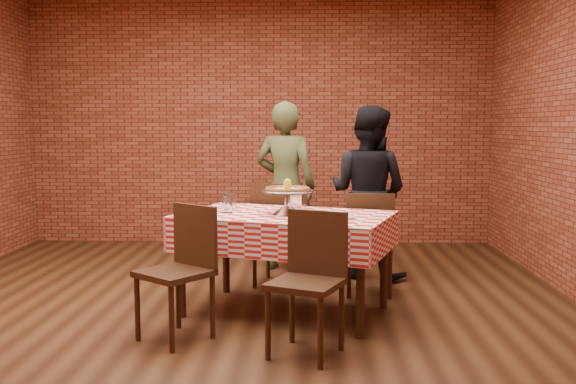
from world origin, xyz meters
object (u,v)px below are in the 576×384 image
object	(u,v)px
pizza	(288,190)
water_glass_left	(227,204)
table	(285,264)
diner_olive	(285,186)
water_glass_right	(231,200)
chair_far_left	(282,233)
pizza_stand	(288,202)
condiment_caddy	(299,200)
chair_near_left	(174,274)
diner_black	(368,192)
chair_far_right	(369,243)
chair_near_right	(306,285)

from	to	relation	value
pizza	water_glass_left	bearing A→B (deg)	169.86
table	pizza	size ratio (longest dim) A/B	4.47
table	diner_olive	size ratio (longest dim) A/B	0.92
water_glass_right	chair_far_left	distance (m)	0.77
pizza_stand	chair_far_left	distance (m)	0.95
pizza	diner_olive	distance (m)	1.47
condiment_caddy	chair_near_left	world-z (taller)	condiment_caddy
table	chair_near_left	world-z (taller)	chair_near_left
condiment_caddy	diner_black	world-z (taller)	diner_black
table	chair_far_right	bearing A→B (deg)	39.66
condiment_caddy	chair_far_right	size ratio (longest dim) A/B	0.16
chair_far_left	diner_olive	world-z (taller)	diner_olive
chair_far_left	condiment_caddy	bearing A→B (deg)	119.09
diner_black	chair_far_left	bearing A→B (deg)	53.43
table	water_glass_right	xyz separation A→B (m)	(-0.44, 0.28, 0.45)
chair_near_left	chair_far_left	xyz separation A→B (m)	(0.64, 1.49, 0.02)
water_glass_right	diner_black	world-z (taller)	diner_black
chair_far_right	chair_far_left	bearing A→B (deg)	-17.40
water_glass_left	diner_olive	size ratio (longest dim) A/B	0.08
pizza	chair_far_right	size ratio (longest dim) A/B	0.39
chair_far_left	diner_olive	bearing A→B (deg)	-76.98
chair_near_right	water_glass_right	bearing A→B (deg)	140.74
diner_black	water_glass_right	bearing A→B (deg)	68.41
table	pizza_stand	xyz separation A→B (m)	(0.02, -0.02, 0.47)
condiment_caddy	chair_far_left	xyz separation A→B (m)	(-0.16, 0.58, -0.37)
chair_near_left	chair_far_right	size ratio (longest dim) A/B	1.02
water_glass_left	water_glass_right	xyz separation A→B (m)	(0.00, 0.22, 0.00)
chair_far_left	diner_black	size ratio (longest dim) A/B	0.58
table	condiment_caddy	bearing A→B (deg)	69.79
chair_near_right	diner_olive	xyz separation A→B (m)	(-0.21, 2.34, 0.38)
water_glass_left	chair_far_left	size ratio (longest dim) A/B	0.14
water_glass_right	chair_near_left	distance (m)	1.03
pizza_stand	pizza	bearing A→B (deg)	0.00
pizza	chair_far_left	size ratio (longest dim) A/B	0.37
pizza_stand	water_glass_right	xyz separation A→B (m)	(-0.46, 0.30, -0.02)
chair_far_right	diner_black	distance (m)	0.70
condiment_caddy	chair_far_right	world-z (taller)	condiment_caddy
table	pizza	bearing A→B (deg)	-44.09
pizza	chair_far_left	xyz separation A→B (m)	(-0.08, 0.87, -0.48)
condiment_caddy	chair_near_left	bearing A→B (deg)	-101.06
chair_near_left	chair_far_left	size ratio (longest dim) A/B	0.96
pizza_stand	chair_far_right	bearing A→B (deg)	41.44
water_glass_right	condiment_caddy	distance (m)	0.54
chair_near_right	diner_black	xyz separation A→B (m)	(0.56, 2.06, 0.36)
pizza	chair_far_right	bearing A→B (deg)	41.44
chair_far_right	diner_black	xyz separation A→B (m)	(0.04, 0.60, 0.36)
water_glass_left	diner_black	size ratio (longest dim) A/B	0.08
pizza_stand	chair_far_right	distance (m)	0.98
water_glass_right	water_glass_left	bearing A→B (deg)	-90.04
chair_near_left	diner_olive	xyz separation A→B (m)	(0.65, 2.08, 0.38)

